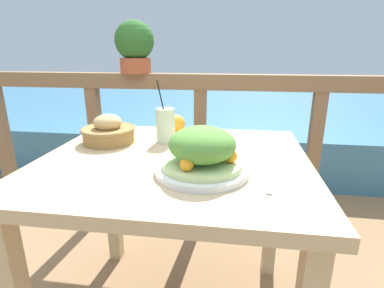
{
  "coord_description": "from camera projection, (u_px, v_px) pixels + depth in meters",
  "views": [
    {
      "loc": [
        0.2,
        -0.97,
        1.1
      ],
      "look_at": [
        0.07,
        -0.03,
        0.79
      ],
      "focal_mm": 28.0,
      "sensor_mm": 36.0,
      "label": 1
    }
  ],
  "objects": [
    {
      "name": "patio_table",
      "position": [
        175.0,
        186.0,
        1.09
      ],
      "size": [
        0.93,
        0.82,
        0.73
      ],
      "color": "tan",
      "rests_on": "ground_plane"
    },
    {
      "name": "railing_fence",
      "position": [
        200.0,
        123.0,
        1.83
      ],
      "size": [
        2.8,
        0.08,
        0.96
      ],
      "color": "brown",
      "rests_on": "ground_plane"
    },
    {
      "name": "sea_backdrop",
      "position": [
        220.0,
        113.0,
        4.33
      ],
      "size": [
        12.0,
        4.0,
        0.41
      ],
      "color": "teal",
      "rests_on": "ground_plane"
    },
    {
      "name": "salad_plate",
      "position": [
        202.0,
        154.0,
        0.9
      ],
      "size": [
        0.29,
        0.29,
        0.15
      ],
      "color": "silver",
      "rests_on": "patio_table"
    },
    {
      "name": "drink_glass",
      "position": [
        166.0,
        125.0,
        1.21
      ],
      "size": [
        0.08,
        0.08,
        0.25
      ],
      "color": "beige",
      "rests_on": "patio_table"
    },
    {
      "name": "bread_basket",
      "position": [
        108.0,
        131.0,
        1.21
      ],
      "size": [
        0.21,
        0.21,
        0.12
      ],
      "color": "olive",
      "rests_on": "patio_table"
    },
    {
      "name": "potted_plant",
      "position": [
        135.0,
        45.0,
        1.74
      ],
      "size": [
        0.23,
        0.23,
        0.3
      ],
      "color": "#A34C2D",
      "rests_on": "railing_fence"
    },
    {
      "name": "knife",
      "position": [
        269.0,
        180.0,
        0.86
      ],
      "size": [
        0.04,
        0.18,
        0.0
      ],
      "color": "silver",
      "rests_on": "patio_table"
    },
    {
      "name": "orange_near_basket",
      "position": [
        176.0,
        124.0,
        1.35
      ],
      "size": [
        0.08,
        0.08,
        0.08
      ],
      "color": "orange",
      "rests_on": "patio_table"
    }
  ]
}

